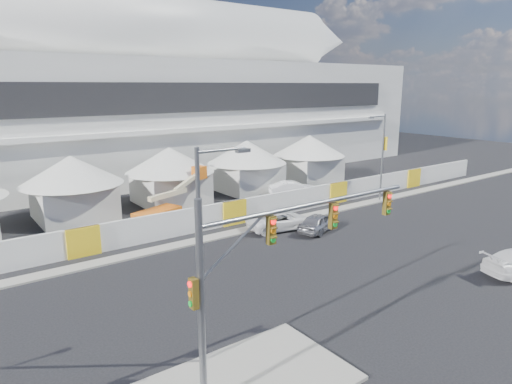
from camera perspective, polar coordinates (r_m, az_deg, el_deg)
ground at (r=23.45m, az=4.84°, el=-15.15°), size 160.00×160.00×0.00m
far_curb at (r=45.15m, az=13.65°, el=-1.34°), size 80.00×1.20×0.12m
stadium at (r=61.22m, az=-15.05°, el=11.22°), size 80.00×24.80×21.98m
tent_row at (r=42.68m, az=-16.16°, el=1.93°), size 53.40×8.40×5.40m
hoarding_fence at (r=37.24m, az=-2.80°, el=-2.56°), size 70.00×0.25×2.00m
scaffold_tower at (r=78.97m, az=13.15°, el=9.17°), size 4.40×4.40×12.00m
sedan_silver at (r=35.84m, az=7.85°, el=-3.76°), size 2.99×4.61×1.46m
pickup_curb at (r=36.00m, az=3.02°, el=-3.58°), size 3.30×5.59×1.46m
lot_car_a at (r=46.43m, az=4.69°, el=0.35°), size 3.78×5.14×1.62m
traffic_mast at (r=16.55m, az=-0.18°, el=-10.94°), size 10.48×0.73×7.51m
streetlight_median at (r=17.82m, az=-6.42°, el=-6.34°), size 2.43×0.24×8.77m
streetlight_curb at (r=45.56m, az=15.42°, el=4.92°), size 2.51×0.56×8.47m
boom_lift at (r=38.36m, az=-11.22°, el=-2.21°), size 8.21×3.08×4.03m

